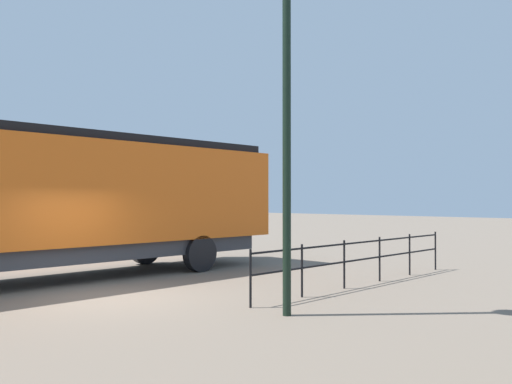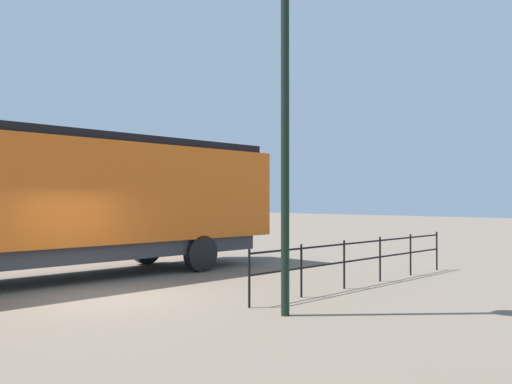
# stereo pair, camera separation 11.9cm
# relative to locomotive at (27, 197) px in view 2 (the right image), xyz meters

# --- Properties ---
(ground_plane) EXTENTS (120.00, 120.00, 0.00)m
(ground_plane) POSITION_rel_locomotive_xyz_m (3.36, 0.39, -2.25)
(ground_plane) COLOR #756656
(locomotive) EXTENTS (3.18, 16.15, 3.99)m
(locomotive) POSITION_rel_locomotive_xyz_m (0.00, 0.00, 0.00)
(locomotive) COLOR orange
(locomotive) RESTS_ON ground_plane
(lamp_post) EXTENTS (0.57, 0.57, 7.21)m
(lamp_post) POSITION_rel_locomotive_xyz_m (7.37, 1.80, 2.96)
(lamp_post) COLOR black
(lamp_post) RESTS_ON ground_plane
(platform_fence) EXTENTS (0.05, 8.26, 1.18)m
(platform_fence) POSITION_rel_locomotive_xyz_m (6.37, 5.95, -1.49)
(platform_fence) COLOR black
(platform_fence) RESTS_ON ground_plane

